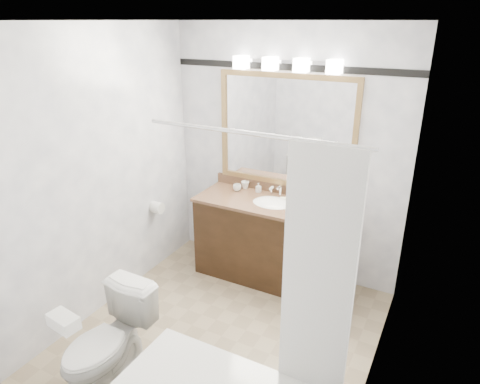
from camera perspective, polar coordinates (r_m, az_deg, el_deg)
name	(u,v)px	position (r m, az deg, el deg)	size (l,w,h in m)	color
room	(219,202)	(3.18, -2.84, -1.28)	(2.42, 2.62, 2.52)	#9C8869
vanity	(271,240)	(4.35, 4.19, -6.36)	(1.53, 0.58, 0.97)	black
mirror	(285,131)	(4.20, 6.07, 8.03)	(1.40, 0.04, 1.10)	#A07B48
vanity_light_bar	(286,64)	(4.04, 6.14, 16.62)	(1.02, 0.14, 0.12)	silver
accent_stripe	(288,67)	(4.10, 6.48, 16.22)	(2.40, 0.01, 0.06)	black
tp_roll	(157,208)	(4.50, -10.98, -2.05)	(0.12, 0.12, 0.11)	white
toilet	(107,344)	(3.36, -17.31, -18.73)	(0.41, 0.72, 0.74)	white
tissue_box	(64,321)	(2.96, -22.47, -15.66)	(0.21, 0.11, 0.08)	white
coffee_maker	(315,191)	(4.00, 9.96, 0.10)	(0.19, 0.24, 0.36)	black
cup_left	(237,188)	(4.44, -0.38, 0.59)	(0.09, 0.09, 0.07)	white
cup_right	(245,185)	(4.50, 0.70, 0.96)	(0.08, 0.08, 0.08)	white
soap_bottle_a	(258,188)	(4.40, 2.48, 0.59)	(0.04, 0.04, 0.10)	white
soap_bottle_b	(292,193)	(4.30, 6.92, -0.12)	(0.07, 0.07, 0.09)	white
soap_bar	(284,199)	(4.24, 5.83, -0.90)	(0.07, 0.04, 0.02)	beige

